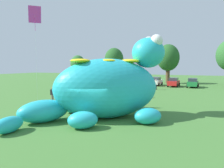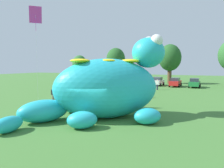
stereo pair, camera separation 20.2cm
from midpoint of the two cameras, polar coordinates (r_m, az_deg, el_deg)
The scene contains 15 objects.
ground_plane at distance 15.35m, azimuth -5.10°, elevation -10.38°, with size 160.00×160.00×0.00m, color #427533.
giant_inflatable_creature at distance 16.34m, azimuth -1.11°, elevation -0.93°, with size 9.91×11.42×6.50m.
car_orange at distance 45.24m, azimuth -0.23°, elevation 0.98°, with size 2.11×4.19×1.72m.
car_blue at distance 43.97m, azimuth 4.13°, elevation 0.85°, with size 2.39×4.31×1.72m.
car_yellow at distance 43.63m, azimuth 7.95°, elevation 0.78°, with size 2.08×4.17×1.72m.
car_white at distance 43.56m, azimuth 12.36°, elevation 0.70°, with size 2.14×4.20×1.72m.
car_red at distance 42.20m, azimuth 16.85°, elevation 0.47°, with size 2.09×4.18×1.72m.
car_green at distance 41.80m, azimuth 21.52°, elevation 0.29°, with size 2.06×4.16×1.72m.
tree_far_left at distance 55.42m, azimuth -8.63°, elevation 5.30°, with size 3.76×3.76×6.67m.
tree_left at distance 54.09m, azimuth 1.13°, elevation 6.62°, with size 4.78×4.78×8.49m.
tree_mid_left at distance 48.87m, azimuth 15.47°, elevation 6.80°, with size 4.92×4.92×8.74m.
spectator_mid_field at distance 23.81m, azimuth -15.37°, elevation -2.92°, with size 0.38×0.26×1.71m.
spectator_by_cars at distance 36.04m, azimuth 12.30°, elevation -0.20°, with size 0.38×0.26×1.71m.
spectator_wandering at distance 26.73m, azimuth 7.91°, elevation -1.93°, with size 0.38×0.26×1.71m.
tethered_flying_kite at distance 21.52m, azimuth -19.69°, elevation 16.79°, with size 1.13×1.13×9.44m.
Camera 2 is at (7.31, -12.88, 4.08)m, focal length 33.88 mm.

